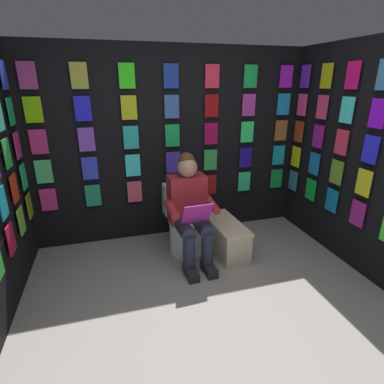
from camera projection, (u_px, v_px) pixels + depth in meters
The scene contains 6 objects.
ground_plane at pixel (227, 338), 2.37m from camera, with size 30.00×30.00×0.00m, color gray.
display_wall_back at pixel (171, 145), 3.72m from camera, with size 3.41×0.14×2.28m.
display_wall_left at pixel (346, 154), 3.27m from camera, with size 0.14×1.88×2.28m.
toilet at pixel (184, 224), 3.53m from camera, with size 0.41×0.56×0.77m.
person_reading at pixel (190, 209), 3.24m from camera, with size 0.54×0.70×1.19m.
comic_longbox_near at pixel (225, 236), 3.55m from camera, with size 0.36×0.76×0.36m.
Camera 1 is at (0.77, 1.70, 1.88)m, focal length 28.51 mm.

